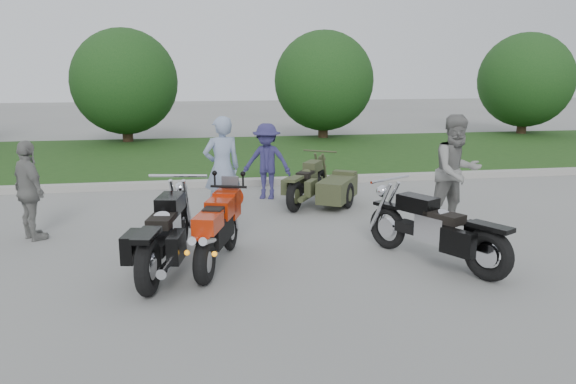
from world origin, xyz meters
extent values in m
plane|color=gray|center=(0.00, 0.00, 0.00)|extent=(80.00, 80.00, 0.00)
cube|color=#A19E98|center=(0.00, 6.00, 0.07)|extent=(60.00, 0.30, 0.15)
cube|color=#2E531C|center=(0.00, 10.15, 0.07)|extent=(60.00, 8.00, 0.14)
cylinder|color=#3F2B1C|center=(-3.00, 13.50, 0.60)|extent=(0.36, 0.36, 1.20)
sphere|color=#163C15|center=(-3.00, 13.50, 2.20)|extent=(3.60, 3.60, 3.60)
cylinder|color=#3F2B1C|center=(4.00, 13.50, 0.60)|extent=(0.36, 0.36, 1.20)
sphere|color=#163C15|center=(4.00, 13.50, 2.20)|extent=(3.60, 3.60, 3.60)
cylinder|color=#3F2B1C|center=(12.00, 13.50, 0.60)|extent=(0.36, 0.36, 1.20)
sphere|color=#163C15|center=(12.00, 13.50, 2.20)|extent=(3.60, 3.60, 3.60)
torus|color=black|center=(-0.65, 0.01, 0.30)|extent=(0.35, 0.62, 0.59)
torus|color=black|center=(-0.24, 1.34, 0.29)|extent=(0.28, 0.58, 0.57)
cube|color=black|center=(-0.46, 0.63, 0.53)|extent=(0.51, 0.90, 0.34)
cube|color=#A92106|center=(-0.40, 0.84, 0.79)|extent=(0.47, 0.60, 0.25)
cube|color=#A92106|center=(-0.59, 0.22, 0.75)|extent=(0.43, 0.59, 0.21)
cube|color=black|center=(-0.50, 0.51, 0.82)|extent=(0.34, 0.39, 0.10)
cube|color=#A92106|center=(-0.29, 1.18, 0.75)|extent=(0.42, 0.46, 0.38)
cylinder|color=silver|center=(-0.73, -0.02, 0.59)|extent=(0.23, 0.45, 0.21)
cylinder|color=silver|center=(-0.61, -0.06, 0.59)|extent=(0.23, 0.45, 0.21)
torus|color=black|center=(-1.32, -0.23, 0.36)|extent=(0.32, 0.75, 0.73)
torus|color=black|center=(-0.97, 1.51, 0.34)|extent=(0.26, 0.70, 0.69)
cube|color=black|center=(-1.15, 0.64, 0.45)|extent=(0.48, 1.31, 0.15)
cube|color=silver|center=(-1.15, 0.64, 0.54)|extent=(0.41, 0.54, 0.38)
cube|color=black|center=(-1.08, 0.96, 0.84)|extent=(0.41, 0.64, 0.24)
cube|color=black|center=(-1.18, 0.48, 0.73)|extent=(0.40, 0.58, 0.13)
cube|color=black|center=(-1.32, -0.23, 0.75)|extent=(0.35, 0.62, 0.06)
cylinder|color=silver|center=(-1.03, 0.23, 0.30)|extent=(0.34, 1.18, 0.11)
torus|color=black|center=(2.91, -0.46, 0.35)|extent=(0.49, 0.69, 0.69)
torus|color=black|center=(2.09, 1.01, 0.33)|extent=(0.43, 0.63, 0.65)
cube|color=black|center=(2.50, 0.27, 0.43)|extent=(0.79, 1.18, 0.14)
cube|color=silver|center=(2.50, 0.27, 0.51)|extent=(0.49, 0.55, 0.36)
cube|color=black|center=(2.35, 0.54, 0.80)|extent=(0.52, 0.63, 0.22)
cube|color=black|center=(2.57, 0.14, 0.69)|extent=(0.50, 0.59, 0.12)
cube|color=black|center=(2.91, -0.46, 0.71)|extent=(0.47, 0.60, 0.06)
cylinder|color=silver|center=(2.83, 0.05, 0.29)|extent=(0.64, 1.03, 0.10)
torus|color=black|center=(1.10, 3.39, 0.31)|extent=(0.45, 0.61, 0.62)
torus|color=black|center=(1.88, 4.68, 0.29)|extent=(0.40, 0.56, 0.58)
cube|color=black|center=(1.49, 4.03, 0.38)|extent=(0.74, 1.04, 0.13)
cube|color=#3A4025|center=(1.49, 4.03, 0.46)|extent=(0.45, 0.49, 0.32)
cube|color=#3A4025|center=(1.63, 4.27, 0.71)|extent=(0.48, 0.56, 0.20)
cube|color=black|center=(1.42, 3.91, 0.62)|extent=(0.46, 0.52, 0.11)
cube|color=#3A4025|center=(1.10, 3.39, 0.64)|extent=(0.43, 0.53, 0.05)
cylinder|color=#3A4025|center=(1.47, 3.67, 0.26)|extent=(0.60, 0.91, 0.09)
cube|color=#3A4025|center=(1.99, 3.62, 0.37)|extent=(1.04, 1.27, 0.41)
torus|color=black|center=(2.19, 3.50, 0.26)|extent=(0.36, 0.49, 0.51)
imported|color=#889ABA|center=(-0.25, 3.14, 0.93)|extent=(0.76, 0.60, 1.85)
imported|color=gray|center=(3.62, 1.97, 0.96)|extent=(1.04, 0.87, 1.92)
imported|color=navy|center=(0.74, 4.60, 0.78)|extent=(1.15, 0.90, 1.56)
imported|color=gray|center=(-3.29, 2.38, 0.79)|extent=(0.86, 0.97, 1.58)
camera|label=1|loc=(-0.73, -6.72, 2.67)|focal=35.00mm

